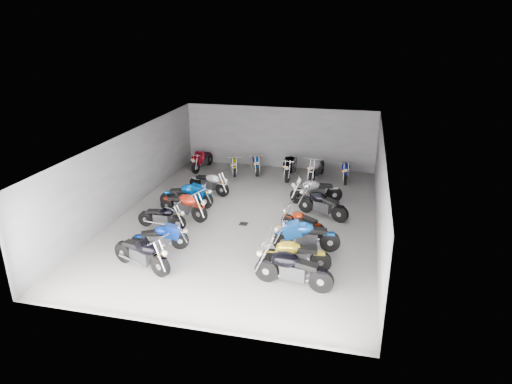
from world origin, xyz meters
The scene contains 24 objects.
ground centered at (0.00, 0.00, 0.00)m, with size 14.00×14.00×0.00m, color gray.
wall_back centered at (0.00, 7.00, 1.60)m, with size 10.00×0.10×3.20m, color gray.
wall_left centered at (-5.00, 0.00, 1.60)m, with size 0.10×14.00×3.20m, color gray.
wall_right centered at (5.00, 0.00, 1.60)m, with size 0.10×14.00×3.20m, color gray.
ceiling centered at (0.00, 0.00, 3.22)m, with size 10.00×14.00×0.04m, color black.
drain_grate centered at (0.00, -0.50, 0.01)m, with size 0.32×0.32×0.01m, color black.
motorcycle_left_a centered at (-2.24, -4.52, 0.56)m, with size 2.24×0.94×1.02m.
motorcycle_left_b centered at (-2.22, -3.19, 0.48)m, with size 1.90×0.83×0.87m.
motorcycle_left_c centered at (-2.88, -1.56, 0.47)m, with size 1.95×0.41×0.86m.
motorcycle_left_d centered at (-2.44, -0.48, 0.55)m, with size 2.24×0.88×1.02m.
motorcycle_left_e centered at (-2.70, 0.54, 0.54)m, with size 2.26×0.53×0.99m.
motorcycle_left_f centered at (-2.33, 2.33, 0.51)m, with size 2.08×0.79×0.94m.
motorcycle_right_a centered at (2.52, -4.41, 0.58)m, with size 2.40×0.56×1.06m.
motorcycle_right_b centered at (2.44, -3.47, 0.54)m, with size 2.24×0.51×0.98m.
motorcycle_right_c centered at (2.60, -2.11, 0.55)m, with size 2.29×0.61×1.01m.
motorcycle_right_d centered at (2.32, -0.78, 0.45)m, with size 1.75×0.88×0.82m.
motorcycle_right_e centered at (2.87, 0.88, 0.54)m, with size 2.10×1.08×0.99m.
motorcycle_right_f centered at (2.46, 2.32, 0.55)m, with size 2.20×0.91×1.00m.
motorcycle_back_a centered at (-3.85, 5.63, 0.53)m, with size 0.50×2.19×0.96m.
motorcycle_back_b centered at (-2.05, 5.44, 0.45)m, with size 0.67×1.85×0.83m.
motorcycle_back_c centered at (-1.00, 5.80, 0.48)m, with size 0.79×1.93×0.88m.
motorcycle_back_d centered at (0.88, 5.42, 0.57)m, with size 0.48×2.39×1.05m.
motorcycle_back_e centered at (2.15, 5.49, 0.54)m, with size 0.61×2.25×1.00m.
motorcycle_back_f centered at (3.55, 5.59, 0.51)m, with size 0.46×2.11×0.93m.
Camera 1 is at (4.15, -16.02, 7.45)m, focal length 32.00 mm.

